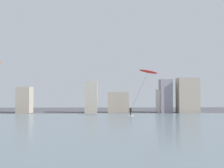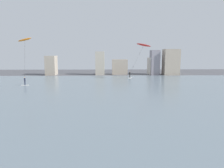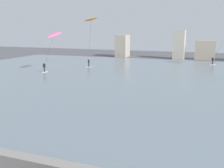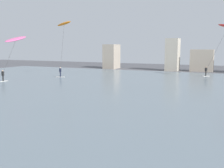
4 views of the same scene
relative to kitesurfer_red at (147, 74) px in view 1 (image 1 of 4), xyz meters
name	(u,v)px [view 1 (image 1 of 4)]	position (x,y,z in m)	size (l,w,h in m)	color
water_bay	(115,131)	(-6.60, -18.83, -7.72)	(84.00, 52.00, 0.10)	slate
far_shore_buildings	(133,98)	(-1.63, 10.25, -4.58)	(38.72, 5.35, 7.53)	#B7A893
kitesurfer_red	(147,74)	(0.00, 0.00, 0.00)	(5.60, 3.65, 8.87)	silver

